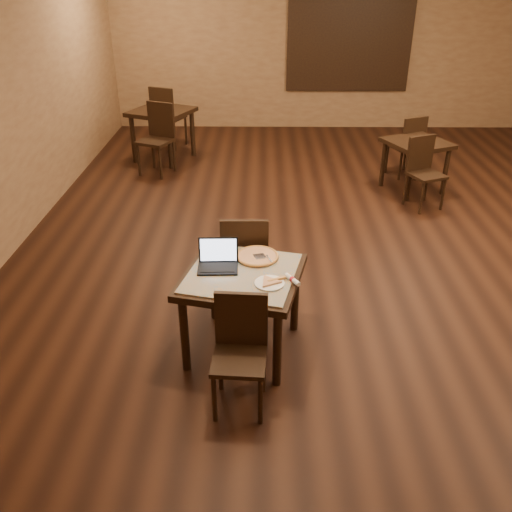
{
  "coord_description": "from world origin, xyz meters",
  "views": [
    {
      "loc": [
        -1.12,
        -5.92,
        2.98
      ],
      "look_at": [
        -1.17,
        -2.03,
        0.85
      ],
      "focal_mm": 38.0,
      "sensor_mm": 36.0,
      "label": 1
    }
  ],
  "objects_px": {
    "chair_main_far": "(245,258)",
    "laptop": "(218,260)",
    "chair_main_near": "(240,345)",
    "other_table_b_chair_far": "(166,114)",
    "other_table_a": "(416,150)",
    "other_table_a_chair_near": "(423,168)",
    "other_table_a_chair_far": "(409,143)",
    "other_table_b_chair_near": "(158,134)",
    "pizza_pan": "(257,258)",
    "other_table_b": "(162,118)",
    "tiled_table": "(242,283)"
  },
  "relations": [
    {
      "from": "chair_main_near",
      "to": "other_table_a_chair_near",
      "type": "xyz_separation_m",
      "value": [
        2.31,
        3.8,
        0.03
      ]
    },
    {
      "from": "chair_main_far",
      "to": "laptop",
      "type": "xyz_separation_m",
      "value": [
        -0.2,
        -0.51,
        0.26
      ]
    },
    {
      "from": "chair_main_far",
      "to": "other_table_a_chair_far",
      "type": "bearing_deg",
      "value": -123.94
    },
    {
      "from": "other_table_a_chair_near",
      "to": "other_table_b_chair_far",
      "type": "relative_size",
      "value": 0.88
    },
    {
      "from": "other_table_a_chair_far",
      "to": "other_table_b_chair_near",
      "type": "xyz_separation_m",
      "value": [
        -3.85,
        0.18,
        0.07
      ]
    },
    {
      "from": "laptop",
      "to": "other_table_a_chair_near",
      "type": "distance_m",
      "value": 3.98
    },
    {
      "from": "chair_main_near",
      "to": "other_table_b_chair_far",
      "type": "bearing_deg",
      "value": 107.22
    },
    {
      "from": "chair_main_far",
      "to": "other_table_a_chair_near",
      "type": "relative_size",
      "value": 1.05
    },
    {
      "from": "chair_main_near",
      "to": "other_table_b_chair_near",
      "type": "height_order",
      "value": "other_table_b_chair_near"
    },
    {
      "from": "tiled_table",
      "to": "other_table_b",
      "type": "bearing_deg",
      "value": 119.61
    },
    {
      "from": "other_table_a_chair_near",
      "to": "other_table_a",
      "type": "bearing_deg",
      "value": 62.75
    },
    {
      "from": "chair_main_far",
      "to": "other_table_a_chair_near",
      "type": "bearing_deg",
      "value": -133.11
    },
    {
      "from": "other_table_a_chair_near",
      "to": "other_table_b_chair_far",
      "type": "bearing_deg",
      "value": 122.58
    },
    {
      "from": "tiled_table",
      "to": "pizza_pan",
      "type": "distance_m",
      "value": 0.29
    },
    {
      "from": "other_table_a_chair_near",
      "to": "other_table_a_chair_far",
      "type": "distance_m",
      "value": 1.12
    },
    {
      "from": "chair_main_near",
      "to": "laptop",
      "type": "relative_size",
      "value": 2.69
    },
    {
      "from": "other_table_a_chair_far",
      "to": "other_table_b_chair_far",
      "type": "height_order",
      "value": "other_table_b_chair_far"
    },
    {
      "from": "laptop",
      "to": "other_table_a_chair_far",
      "type": "distance_m",
      "value": 4.93
    },
    {
      "from": "chair_main_far",
      "to": "other_table_b",
      "type": "xyz_separation_m",
      "value": [
        -1.5,
        4.49,
        0.13
      ]
    },
    {
      "from": "tiled_table",
      "to": "pizza_pan",
      "type": "relative_size",
      "value": 3.23
    },
    {
      "from": "chair_main_far",
      "to": "other_table_b_chair_far",
      "type": "relative_size",
      "value": 0.92
    },
    {
      "from": "chair_main_near",
      "to": "pizza_pan",
      "type": "bearing_deg",
      "value": 85.97
    },
    {
      "from": "tiled_table",
      "to": "other_table_b",
      "type": "distance_m",
      "value": 5.32
    },
    {
      "from": "chair_main_far",
      "to": "chair_main_near",
      "type": "bearing_deg",
      "value": 89.13
    },
    {
      "from": "other_table_a_chair_far",
      "to": "other_table_b",
      "type": "height_order",
      "value": "other_table_a_chair_far"
    },
    {
      "from": "other_table_b",
      "to": "chair_main_near",
      "type": "bearing_deg",
      "value": -51.57
    },
    {
      "from": "pizza_pan",
      "to": "other_table_a_chair_far",
      "type": "distance_m",
      "value": 4.65
    },
    {
      "from": "other_table_b_chair_near",
      "to": "chair_main_far",
      "type": "bearing_deg",
      "value": -45.52
    },
    {
      "from": "pizza_pan",
      "to": "other_table_a_chair_near",
      "type": "relative_size",
      "value": 0.36
    },
    {
      "from": "other_table_a_chair_far",
      "to": "other_table_b_chair_near",
      "type": "height_order",
      "value": "other_table_b_chair_near"
    },
    {
      "from": "other_table_b",
      "to": "other_table_a_chair_near",
      "type": "bearing_deg",
      "value": -3.1
    },
    {
      "from": "laptop",
      "to": "other_table_a_chair_near",
      "type": "xyz_separation_m",
      "value": [
        2.52,
        3.08,
        -0.29
      ]
    },
    {
      "from": "tiled_table",
      "to": "chair_main_far",
      "type": "height_order",
      "value": "chair_main_far"
    },
    {
      "from": "other_table_a",
      "to": "other_table_b",
      "type": "bearing_deg",
      "value": 136.62
    },
    {
      "from": "other_table_a",
      "to": "other_table_b_chair_near",
      "type": "bearing_deg",
      "value": 145.28
    },
    {
      "from": "other_table_a",
      "to": "other_table_a_chair_near",
      "type": "xyz_separation_m",
      "value": [
        -0.03,
        -0.56,
        -0.07
      ]
    },
    {
      "from": "other_table_b_chair_near",
      "to": "laptop",
      "type": "bearing_deg",
      "value": -50.18
    },
    {
      "from": "laptop",
      "to": "other_table_a_chair_near",
      "type": "bearing_deg",
      "value": 48.88
    },
    {
      "from": "laptop",
      "to": "chair_main_near",
      "type": "bearing_deg",
      "value": -76.01
    },
    {
      "from": "tiled_table",
      "to": "other_table_a_chair_near",
      "type": "bearing_deg",
      "value": 67.13
    },
    {
      "from": "laptop",
      "to": "chair_main_far",
      "type": "bearing_deg",
      "value": 66.65
    },
    {
      "from": "pizza_pan",
      "to": "other_table_b_chair_far",
      "type": "distance_m",
      "value": 5.75
    },
    {
      "from": "other_table_b_chair_near",
      "to": "other_table_b_chair_far",
      "type": "height_order",
      "value": "same"
    },
    {
      "from": "tiled_table",
      "to": "pizza_pan",
      "type": "height_order",
      "value": "pizza_pan"
    },
    {
      "from": "pizza_pan",
      "to": "other_table_a",
      "type": "relative_size",
      "value": 0.33
    },
    {
      "from": "laptop",
      "to": "other_table_b_chair_far",
      "type": "bearing_deg",
      "value": 101.53
    },
    {
      "from": "chair_main_near",
      "to": "other_table_a_chair_near",
      "type": "relative_size",
      "value": 0.95
    },
    {
      "from": "tiled_table",
      "to": "other_table_b_chair_far",
      "type": "bearing_deg",
      "value": 118.24
    },
    {
      "from": "other_table_a",
      "to": "other_table_a_chair_far",
      "type": "relative_size",
      "value": 1.09
    },
    {
      "from": "pizza_pan",
      "to": "other_table_b_chair_far",
      "type": "height_order",
      "value": "other_table_b_chair_far"
    }
  ]
}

